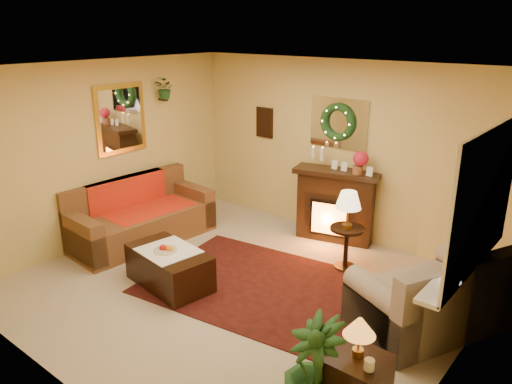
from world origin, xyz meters
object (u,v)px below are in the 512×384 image
Objects in this scene: fireplace at (336,204)px; loveseat at (429,291)px; side_table_round at (346,245)px; coffee_table at (170,269)px; sofa at (141,213)px.

fireplace is 0.70× the size of loveseat.
side_table_round is 0.53× the size of coffee_table.
fireplace reaches higher than coffee_table.
side_table_round reaches higher than coffee_table.
sofa reaches higher than loveseat.
sofa reaches higher than side_table_round.
loveseat is 2.70× the size of side_table_round.
coffee_table is (-2.77, -1.12, -0.21)m from loveseat.
sofa is 1.35× the size of loveseat.
fireplace is at bearing 44.68° from sofa.
sofa is at bearing -158.10° from side_table_round.
sofa is 4.13m from loveseat.
loveseat is 1.42× the size of coffee_table.
side_table_round is (0.59, -0.73, -0.23)m from fireplace.
side_table_round is at bearing 59.02° from coffee_table.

